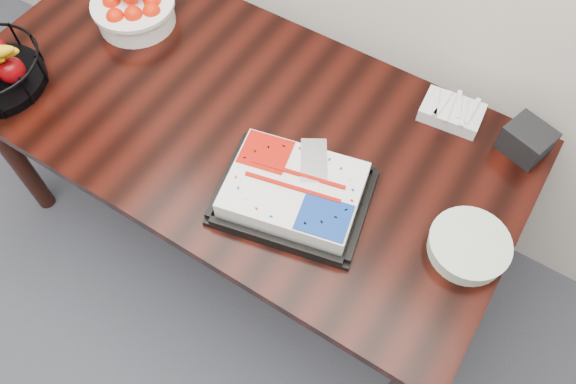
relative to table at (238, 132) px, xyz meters
The scene contains 6 objects.
table is the anchor object (origin of this frame).
cake_tray 0.38m from the table, 27.07° to the right, with size 0.48×0.41×0.09m.
tangerine_bowl 0.58m from the table, 163.36° to the left, with size 0.28×0.28×0.18m.
plate_stack 0.80m from the table, ahead, with size 0.22×0.22×0.05m.
fork_bag 0.68m from the table, 31.62° to the left, with size 0.19×0.14×0.05m.
napkin_box 0.88m from the table, 23.63° to the left, with size 0.13×0.11×0.09m, color black.
Camera 1 is at (0.73, 1.15, 2.12)m, focal length 35.00 mm.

